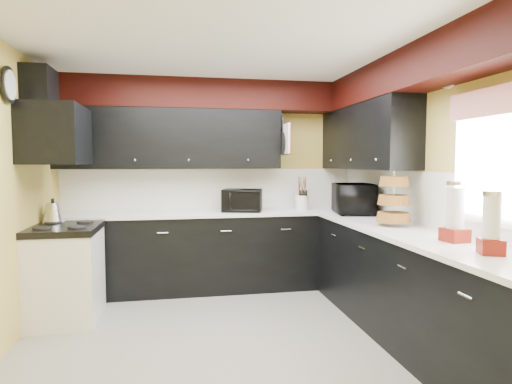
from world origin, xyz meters
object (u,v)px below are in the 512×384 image
(utensil_crock, at_px, (302,203))
(knife_block, at_px, (303,201))
(toaster_oven, at_px, (242,200))
(kettle, at_px, (53,213))
(microwave, at_px, (354,199))

(utensil_crock, distance_m, knife_block, 0.04)
(toaster_oven, bearing_deg, utensil_crock, 19.53)
(utensil_crock, relative_size, kettle, 0.82)
(microwave, xyz_separation_m, utensil_crock, (-0.47, 0.48, -0.08))
(toaster_oven, xyz_separation_m, knife_block, (0.78, 0.07, -0.02))
(toaster_oven, height_order, utensil_crock, toaster_oven)
(knife_block, bearing_deg, kettle, -153.13)
(utensil_crock, distance_m, kettle, 2.79)
(toaster_oven, relative_size, kettle, 2.10)
(knife_block, bearing_deg, microwave, -30.89)
(microwave, xyz_separation_m, kettle, (-3.22, 0.03, -0.09))
(utensil_crock, xyz_separation_m, knife_block, (0.02, 0.02, 0.02))
(utensil_crock, bearing_deg, knife_block, 45.19)
(utensil_crock, relative_size, knife_block, 0.80)
(microwave, distance_m, utensil_crock, 0.68)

